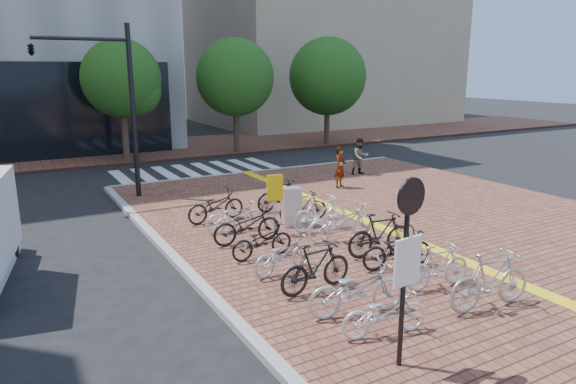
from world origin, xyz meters
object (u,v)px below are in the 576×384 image
bike_11 (380,234)px  bike_6 (235,216)px  utility_box (292,207)px  bike_8 (491,280)px  bike_12 (342,222)px  traffic_light_pole (88,80)px  yellow_sign (274,193)px  bike_0 (385,313)px  bike_7 (216,206)px  pedestrian_b (360,156)px  bike_13 (320,213)px  bike_10 (397,249)px  bike_15 (280,195)px  bike_1 (357,289)px  notice_sign (407,251)px  bike_14 (303,206)px  bike_9 (438,266)px  bike_3 (283,254)px  bike_2 (316,267)px  pedestrian_a (340,167)px  bike_5 (247,225)px  bike_4 (262,241)px

bike_11 → bike_6: bearing=38.7°
bike_6 → bike_11: size_ratio=0.93×
utility_box → bike_8: bearing=-84.2°
bike_12 → traffic_light_pole: 9.87m
yellow_sign → bike_0: bearing=-99.4°
bike_7 → pedestrian_b: bearing=-73.3°
bike_6 → bike_7: 1.20m
bike_13 → traffic_light_pole: bearing=39.0°
bike_8 → bike_10: (-0.18, 2.47, -0.12)m
bike_6 → bike_15: size_ratio=0.99×
bike_1 → bike_15: bearing=-5.6°
bike_13 → notice_sign: notice_sign is taller
bike_6 → notice_sign: notice_sign is taller
bike_14 → bike_15: bearing=9.7°
bike_10 → bike_15: size_ratio=1.03×
bike_9 → traffic_light_pole: traffic_light_pole is taller
pedestrian_b → bike_0: bearing=-117.4°
bike_0 → utility_box: size_ratio=1.41×
bike_0 → bike_9: bike_9 is taller
yellow_sign → traffic_light_pole: bearing=120.0°
bike_3 → pedestrian_b: bearing=-56.7°
traffic_light_pole → bike_2: bearing=-75.5°
pedestrian_b → traffic_light_pole: (-10.79, 0.84, 3.37)m
yellow_sign → traffic_light_pole: traffic_light_pole is taller
bike_12 → notice_sign: 6.17m
bike_3 → bike_7: (0.16, 4.52, 0.06)m
bike_12 → yellow_sign: 2.02m
bike_6 → pedestrian_b: (8.01, 4.73, 0.34)m
bike_7 → pedestrian_a: pedestrian_a is taller
bike_6 → utility_box: utility_box is taller
pedestrian_b → bike_3: bearing=-127.7°
bike_5 → bike_15: bike_15 is taller
bike_4 → bike_9: size_ratio=1.02×
traffic_light_pole → bike_3: bearing=-74.3°
bike_3 → bike_15: bearing=-38.7°
notice_sign → utility_box: bearing=73.3°
bike_6 → bike_15: bike_15 is taller
bike_1 → pedestrian_a: size_ratio=1.22×
bike_4 → yellow_sign: 2.01m
utility_box → bike_6: bearing=169.8°
bike_6 → bike_12: bearing=-130.9°
pedestrian_b → yellow_sign: size_ratio=0.93×
utility_box → traffic_light_pole: size_ratio=0.19×
bike_10 → bike_13: (-0.02, 3.25, 0.06)m
bike_7 → yellow_sign: (0.98, -1.95, 0.69)m
bike_1 → bike_2: 1.27m
bike_8 → pedestrian_b: (5.67, 11.59, 0.21)m
bike_1 → bike_11: 3.30m
bike_2 → bike_10: 2.33m
bike_2 → bike_15: 6.30m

